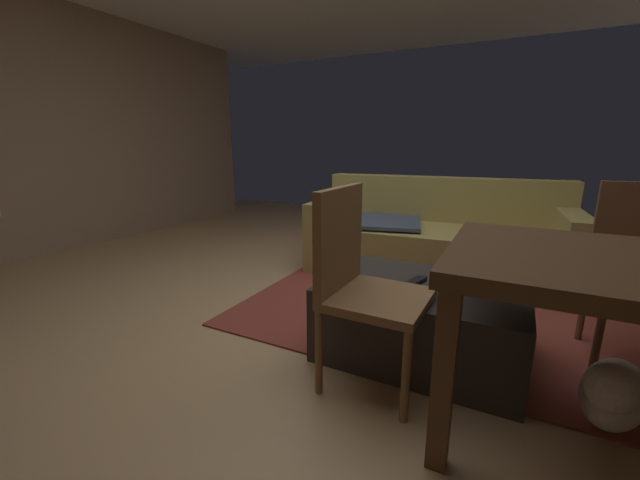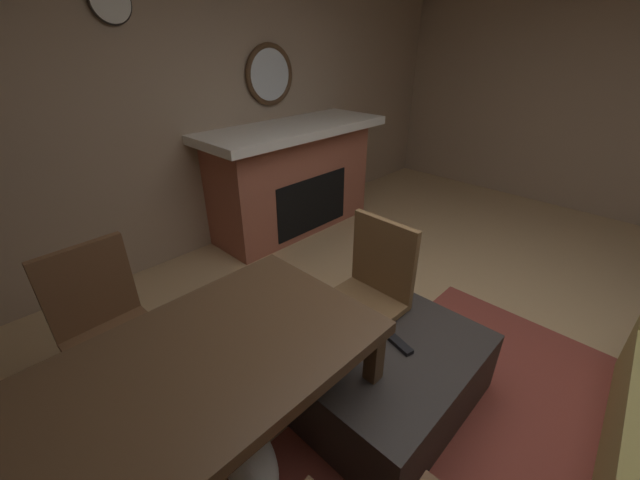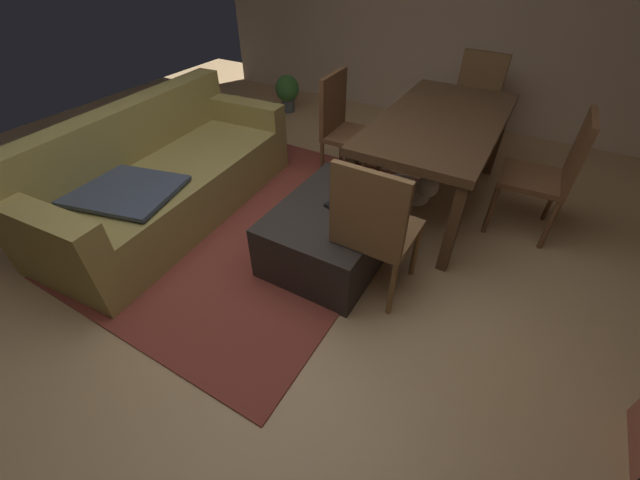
{
  "view_description": "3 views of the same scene",
  "coord_description": "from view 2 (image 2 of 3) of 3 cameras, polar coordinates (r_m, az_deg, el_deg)",
  "views": [
    {
      "loc": [
        0.87,
        -2.17,
        1.12
      ],
      "look_at": [
        0.06,
        -0.57,
        0.67
      ],
      "focal_mm": 21.4,
      "sensor_mm": 36.0,
      "label": 1
    },
    {
      "loc": [
        1.85,
        0.5,
        1.85
      ],
      "look_at": [
        0.65,
        -0.65,
        0.97
      ],
      "focal_mm": 21.42,
      "sensor_mm": 36.0,
      "label": 2
    },
    {
      "loc": [
        -1.37,
        -1.2,
        1.85
      ],
      "look_at": [
        0.03,
        -0.38,
        0.5
      ],
      "focal_mm": 21.31,
      "sensor_mm": 36.0,
      "label": 3
    }
  ],
  "objects": [
    {
      "name": "wall_back_fireplace_side",
      "position": [
        3.76,
        -16.71,
        17.92
      ],
      "size": [
        7.26,
        0.12,
        2.52
      ],
      "primitive_type": "cube",
      "color": "#9E846B",
      "rests_on": "ground"
    },
    {
      "name": "fireplace",
      "position": [
        4.02,
        -4.03,
        9.24
      ],
      "size": [
        1.96,
        0.76,
        1.11
      ],
      "color": "#9E5642",
      "rests_on": "ground"
    },
    {
      "name": "dining_chair_south",
      "position": [
        2.36,
        -29.43,
        -10.41
      ],
      "size": [
        0.46,
        0.46,
        0.93
      ],
      "color": "brown",
      "rests_on": "ground"
    },
    {
      "name": "tv_remote",
      "position": [
        2.14,
        11.85,
        -15.0
      ],
      "size": [
        0.09,
        0.17,
        0.02
      ],
      "primitive_type": "cube",
      "rotation": [
        0.0,
        0.0,
        -0.25
      ],
      "color": "black",
      "rests_on": "ottoman_coffee_table"
    },
    {
      "name": "round_wall_mirror",
      "position": [
        4.04,
        -7.5,
        23.26
      ],
      "size": [
        0.57,
        0.05,
        0.57
      ],
      "color": "#4C331E"
    },
    {
      "name": "dining_chair_west",
      "position": [
        2.33,
        7.53,
        -6.93
      ],
      "size": [
        0.45,
        0.45,
        0.93
      ],
      "color": "brown",
      "rests_on": "ground"
    },
    {
      "name": "wall_clock",
      "position": [
        3.35,
        -28.88,
        28.77
      ],
      "size": [
        0.29,
        0.03,
        0.29
      ],
      "color": "silver"
    },
    {
      "name": "floor",
      "position": [
        2.66,
        21.44,
        -18.54
      ],
      "size": [
        8.24,
        8.24,
        0.0
      ],
      "primitive_type": "plane",
      "color": "tan"
    },
    {
      "name": "ottoman_coffee_table",
      "position": [
        2.26,
        11.0,
        -19.66
      ],
      "size": [
        1.02,
        0.71,
        0.4
      ],
      "primitive_type": "cube",
      "color": "#2D2826",
      "rests_on": "ground"
    },
    {
      "name": "dining_table",
      "position": [
        1.66,
        -20.65,
        -20.23
      ],
      "size": [
        1.66,
        0.86,
        0.74
      ],
      "color": "#513823",
      "rests_on": "ground"
    },
    {
      "name": "small_dog",
      "position": [
        2.02,
        -10.92,
        -28.35
      ],
      "size": [
        0.35,
        0.51,
        0.32
      ],
      "color": "silver",
      "rests_on": "ground"
    }
  ]
}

